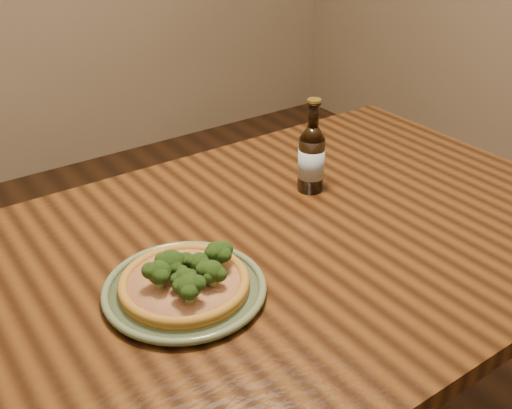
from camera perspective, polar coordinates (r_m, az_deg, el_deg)
table at (r=1.21m, az=-1.57°, el=-8.46°), size 1.60×0.90×0.75m
plate at (r=1.06m, az=-6.81°, el=-8.00°), size 0.29×0.29×0.02m
pizza at (r=1.05m, az=-6.75°, el=-7.16°), size 0.23×0.23×0.07m
beer_bottle at (r=1.35m, az=5.29°, el=4.47°), size 0.06×0.06×0.22m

